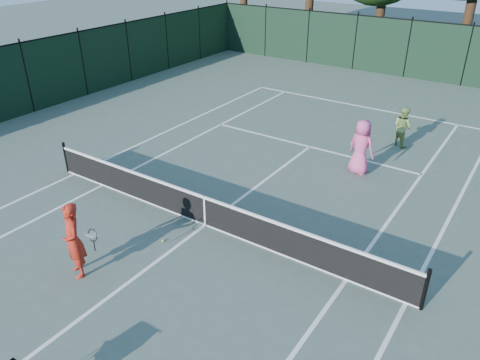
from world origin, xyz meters
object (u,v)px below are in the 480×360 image
Objects in this scene: coach at (73,241)px; player_green at (402,127)px; player_pink at (361,147)px; loose_ball_midcourt at (163,241)px.

coach is 1.25× the size of player_green.
coach is 12.35m from player_green.
player_pink is (3.48, 8.67, -0.01)m from coach.
player_pink is 27.13× the size of loose_ball_midcourt.
coach is 1.01× the size of player_pink.
player_green is at bearing 71.80° from loose_ball_midcourt.
coach reaches higher than player_pink.
loose_ball_midcourt is at bearing 81.13° from player_pink.
player_green is at bearing 96.29° from coach.
player_pink is 7.22m from loose_ball_midcourt.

